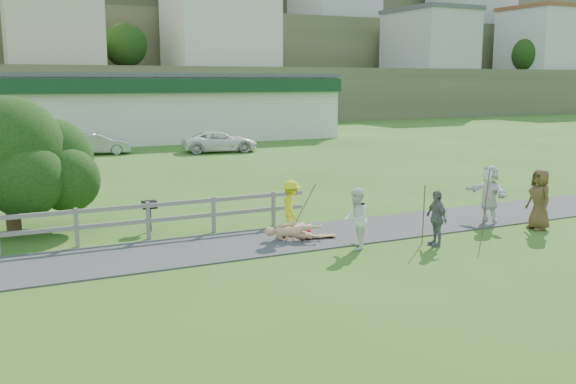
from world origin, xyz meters
The scene contains 21 objects.
ground centered at (0.00, 0.00, 0.00)m, with size 260.00×260.00×0.00m, color #325F1B.
path centered at (0.00, 1.50, 0.02)m, with size 34.00×3.00×0.04m, color #343436.
fence centered at (-4.62, 3.30, 0.72)m, with size 15.05×0.10×1.10m.
strip_mall centered at (4.00, 34.94, 2.58)m, with size 32.50×10.75×5.10m.
hillside centered at (0.00, 91.31, 14.41)m, with size 220.00×67.00×47.50m.
skater_rider centered at (1.85, 1.75, 0.79)m, with size 1.02×0.59×1.58m, color yellow.
skater_fallen centered at (1.65, 1.19, 0.30)m, with size 1.62×0.39×0.59m, color #DDA67A.
spectator_a centered at (2.83, -0.28, 0.84)m, with size 0.82×0.64×1.69m, color white.
spectator_b centered at (5.05, -0.93, 0.78)m, with size 0.92×0.38×1.57m, color slate.
spectator_c centered at (9.18, -0.75, 0.95)m, with size 0.92×0.60×1.89m, color brown.
spectator_d centered at (8.40, 0.59, 0.95)m, with size 1.77×0.56×1.91m, color white.
car_silver centered at (0.50, 26.32, 0.65)m, with size 1.38×3.96×1.30m, color #96969C.
car_white centered at (7.84, 24.23, 0.67)m, with size 2.22×4.82×1.34m, color white.
tree centered at (-5.48, 5.96, 1.68)m, with size 5.39×5.39×3.36m, color black, non-canonical shape.
bbq centered at (-1.72, 4.28, 0.47)m, with size 0.44×0.33×0.95m, color black, non-canonical shape.
longboard_rider centered at (1.85, 1.75, 0.06)m, with size 1.01×0.25×0.11m, color brown, non-canonical shape.
longboard_fallen centered at (2.45, 1.09, 0.05)m, with size 0.99×0.24×0.11m, color brown, non-canonical shape.
helmet centered at (2.25, 1.54, 0.15)m, with size 0.31×0.31×0.31m, color red.
pole_rider centered at (2.45, 2.15, 0.85)m, with size 0.03×0.03×1.70m, color brown.
pole_spec_left centered at (4.82, -0.66, 0.85)m, with size 0.03×0.03×1.70m, color brown.
pole_spec_right centered at (7.09, -0.67, 1.01)m, with size 0.03×0.03×2.01m, color brown.
Camera 1 is at (-6.33, -14.81, 4.56)m, focal length 40.00 mm.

